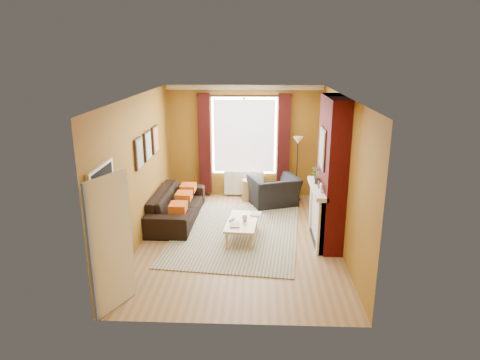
# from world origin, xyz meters

# --- Properties ---
(ground) EXTENTS (5.50, 5.50, 0.00)m
(ground) POSITION_xyz_m (0.00, 0.00, 0.00)
(ground) COLOR olive
(ground) RESTS_ON ground
(room_walls) EXTENTS (3.82, 5.54, 2.83)m
(room_walls) POSITION_xyz_m (0.63, 0.29, 1.38)
(room_walls) COLOR #8C611A
(room_walls) RESTS_ON ground
(striped_rug) EXTENTS (2.80, 3.64, 0.02)m
(striped_rug) POSITION_xyz_m (-0.08, 0.28, 0.01)
(striped_rug) COLOR #346790
(striped_rug) RESTS_ON ground
(sofa) EXTENTS (0.97, 2.32, 0.67)m
(sofa) POSITION_xyz_m (-1.42, 0.97, 0.33)
(sofa) COLOR black
(sofa) RESTS_ON ground
(armchair) EXTENTS (1.35, 1.27, 0.71)m
(armchair) POSITION_xyz_m (0.74, 2.03, 0.36)
(armchair) COLOR black
(armchair) RESTS_ON ground
(coffee_table) EXTENTS (0.67, 1.19, 0.38)m
(coffee_table) POSITION_xyz_m (0.05, 0.03, 0.34)
(coffee_table) COLOR tan
(coffee_table) RESTS_ON ground
(wicker_stool) EXTENTS (0.52, 0.52, 0.51)m
(wicker_stool) POSITION_xyz_m (0.16, 2.40, 0.25)
(wicker_stool) COLOR olive
(wicker_stool) RESTS_ON ground
(floor_lamp) EXTENTS (0.31, 0.31, 1.60)m
(floor_lamp) POSITION_xyz_m (1.31, 2.40, 1.26)
(floor_lamp) COLOR black
(floor_lamp) RESTS_ON ground
(book_a) EXTENTS (0.20, 0.26, 0.02)m
(book_a) POSITION_xyz_m (-0.17, -0.22, 0.39)
(book_a) COLOR #999999
(book_a) RESTS_ON coffee_table
(book_b) EXTENTS (0.25, 0.30, 0.02)m
(book_b) POSITION_xyz_m (0.22, 0.41, 0.39)
(book_b) COLOR #999999
(book_b) RESTS_ON coffee_table
(mug) EXTENTS (0.15, 0.15, 0.10)m
(mug) POSITION_xyz_m (0.10, 0.03, 0.43)
(mug) COLOR #999999
(mug) RESTS_ON coffee_table
(tv_remote) EXTENTS (0.11, 0.18, 0.02)m
(tv_remote) POSITION_xyz_m (-0.15, 0.04, 0.39)
(tv_remote) COLOR #29292C
(tv_remote) RESTS_ON coffee_table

